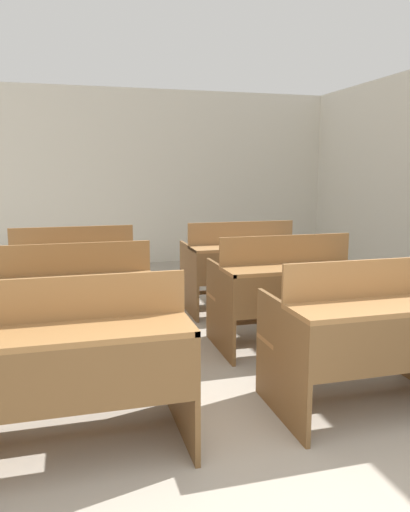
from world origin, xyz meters
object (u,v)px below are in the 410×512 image
at_px(bench_second_left, 74,305).
at_px(bench_third_right, 242,265).
at_px(bench_second_right, 286,290).
at_px(bench_third_left, 74,274).
at_px(bench_front_left, 77,364).
at_px(bench_front_right, 370,334).

xyz_separation_m(bench_second_left, bench_third_right, (1.72, 1.14, 0.00)).
bearing_deg(bench_third_right, bench_second_right, -90.74).
relative_size(bench_second_right, bench_third_left, 1.00).
height_order(bench_front_left, bench_front_right, same).
bearing_deg(bench_third_left, bench_third_right, 0.22).
xyz_separation_m(bench_front_right, bench_third_right, (-0.00, 2.32, 0.00)).
relative_size(bench_front_right, bench_third_left, 1.00).
height_order(bench_second_left, bench_third_right, same).
distance_m(bench_second_right, bench_third_right, 1.14).
bearing_deg(bench_front_left, bench_third_left, 89.48).
distance_m(bench_third_left, bench_third_right, 1.71).
xyz_separation_m(bench_third_left, bench_third_right, (1.71, 0.01, 0.00)).
xyz_separation_m(bench_front_right, bench_second_right, (-0.02, 1.18, 0.00)).
xyz_separation_m(bench_second_left, bench_third_left, (0.02, 1.14, 0.00)).
distance_m(bench_front_left, bench_second_left, 1.19).
distance_m(bench_second_left, bench_third_right, 2.07).
xyz_separation_m(bench_second_right, bench_third_left, (-1.69, 1.13, 0.00)).
height_order(bench_front_right, bench_third_right, same).
relative_size(bench_front_left, bench_third_right, 1.00).
bearing_deg(bench_second_right, bench_front_right, -89.21).
distance_m(bench_front_left, bench_second_right, 2.09).
bearing_deg(bench_front_right, bench_second_left, 145.71).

